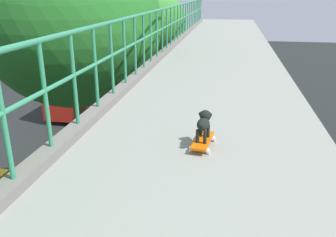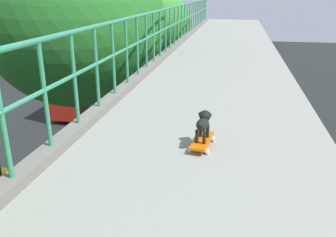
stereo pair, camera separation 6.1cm
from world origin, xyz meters
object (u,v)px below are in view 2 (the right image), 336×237
at_px(city_bus, 99,75).
at_px(small_dog, 203,122).
at_px(car_black_fifth, 74,169).
at_px(toy_skateboard, 202,141).

xyz_separation_m(city_bus, small_dog, (9.82, -21.40, 4.73)).
relative_size(city_bus, small_dog, 34.83).
bearing_deg(city_bus, car_black_fifth, -73.99).
height_order(car_black_fifth, small_dog, small_dog).
distance_m(city_bus, toy_skateboard, 23.99).
relative_size(car_black_fifth, city_bus, 0.36).
relative_size(city_bus, toy_skateboard, 22.19).
height_order(toy_skateboard, small_dog, small_dog).
xyz_separation_m(toy_skateboard, small_dog, (0.00, 0.02, 0.21)).
bearing_deg(small_dog, city_bus, 114.65).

